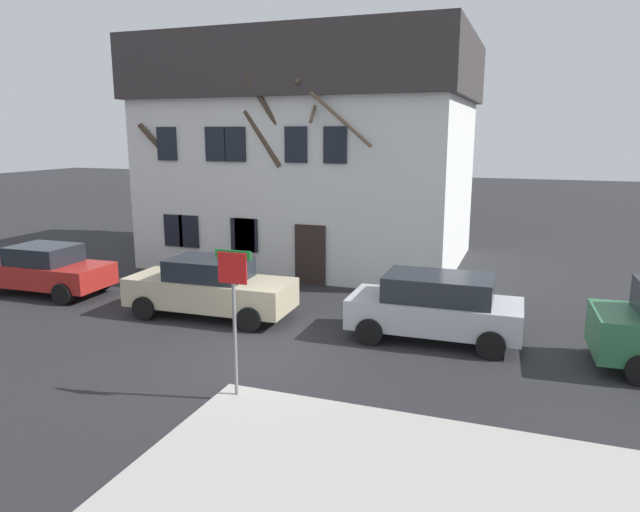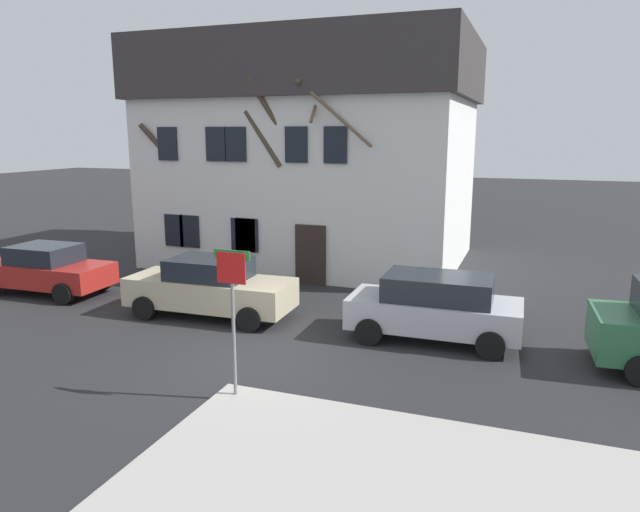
{
  "view_description": "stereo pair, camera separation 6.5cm",
  "coord_description": "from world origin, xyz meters",
  "px_view_note": "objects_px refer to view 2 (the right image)",
  "views": [
    {
      "loc": [
        5.84,
        -11.65,
        5.19
      ],
      "look_at": [
        0.13,
        4.04,
        1.66
      ],
      "focal_mm": 32.79,
      "sensor_mm": 36.0,
      "label": 1
    },
    {
      "loc": [
        5.9,
        -11.62,
        5.19
      ],
      "look_at": [
        0.13,
        4.04,
        1.66
      ],
      "focal_mm": 32.79,
      "sensor_mm": 36.0,
      "label": 2
    }
  ],
  "objects_px": {
    "bicycle_leaning": "(250,264)",
    "car_silver_wagon": "(435,306)",
    "car_beige_sedan": "(210,287)",
    "tree_bare_mid": "(274,163)",
    "building_main": "(315,151)",
    "street_sign_pole": "(232,297)",
    "tree_bare_far": "(351,172)",
    "car_red_sedan": "(46,269)",
    "tree_bare_near": "(170,186)"
  },
  "relations": [
    {
      "from": "car_red_sedan",
      "to": "car_beige_sedan",
      "type": "height_order",
      "value": "car_beige_sedan"
    },
    {
      "from": "tree_bare_mid",
      "to": "street_sign_pole",
      "type": "relative_size",
      "value": 2.86
    },
    {
      "from": "car_red_sedan",
      "to": "street_sign_pole",
      "type": "height_order",
      "value": "street_sign_pole"
    },
    {
      "from": "tree_bare_far",
      "to": "car_beige_sedan",
      "type": "relative_size",
      "value": 1.6
    },
    {
      "from": "tree_bare_far",
      "to": "street_sign_pole",
      "type": "xyz_separation_m",
      "value": [
        0.63,
        -9.64,
        -1.79
      ]
    },
    {
      "from": "tree_bare_mid",
      "to": "tree_bare_far",
      "type": "distance_m",
      "value": 2.89
    },
    {
      "from": "building_main",
      "to": "car_beige_sedan",
      "type": "distance_m",
      "value": 9.27
    },
    {
      "from": "street_sign_pole",
      "to": "car_silver_wagon",
      "type": "bearing_deg",
      "value": 57.13
    },
    {
      "from": "tree_bare_mid",
      "to": "bicycle_leaning",
      "type": "xyz_separation_m",
      "value": [
        -1.08,
        0.03,
        -3.78
      ]
    },
    {
      "from": "car_red_sedan",
      "to": "car_beige_sedan",
      "type": "relative_size",
      "value": 0.9
    },
    {
      "from": "tree_bare_near",
      "to": "car_beige_sedan",
      "type": "relative_size",
      "value": 1.27
    },
    {
      "from": "tree_bare_mid",
      "to": "tree_bare_far",
      "type": "bearing_deg",
      "value": -0.46
    },
    {
      "from": "tree_bare_near",
      "to": "bicycle_leaning",
      "type": "bearing_deg",
      "value": -1.67
    },
    {
      "from": "tree_bare_far",
      "to": "street_sign_pole",
      "type": "height_order",
      "value": "tree_bare_far"
    },
    {
      "from": "tree_bare_near",
      "to": "car_red_sedan",
      "type": "distance_m",
      "value": 5.68
    },
    {
      "from": "tree_bare_far",
      "to": "car_silver_wagon",
      "type": "distance_m",
      "value": 6.81
    },
    {
      "from": "tree_bare_near",
      "to": "car_silver_wagon",
      "type": "bearing_deg",
      "value": -24.05
    },
    {
      "from": "tree_bare_near",
      "to": "car_red_sedan",
      "type": "relative_size",
      "value": 1.42
    },
    {
      "from": "car_red_sedan",
      "to": "car_silver_wagon",
      "type": "distance_m",
      "value": 12.72
    },
    {
      "from": "tree_bare_near",
      "to": "car_beige_sedan",
      "type": "height_order",
      "value": "tree_bare_near"
    },
    {
      "from": "building_main",
      "to": "street_sign_pole",
      "type": "relative_size",
      "value": 4.09
    },
    {
      "from": "car_beige_sedan",
      "to": "building_main",
      "type": "bearing_deg",
      "value": 90.13
    },
    {
      "from": "tree_bare_mid",
      "to": "car_red_sedan",
      "type": "height_order",
      "value": "tree_bare_mid"
    },
    {
      "from": "car_beige_sedan",
      "to": "bicycle_leaning",
      "type": "xyz_separation_m",
      "value": [
        -1.34,
        5.12,
        -0.49
      ]
    },
    {
      "from": "building_main",
      "to": "street_sign_pole",
      "type": "distance_m",
      "value": 13.72
    },
    {
      "from": "building_main",
      "to": "street_sign_pole",
      "type": "height_order",
      "value": "building_main"
    },
    {
      "from": "tree_bare_near",
      "to": "tree_bare_far",
      "type": "height_order",
      "value": "tree_bare_far"
    },
    {
      "from": "building_main",
      "to": "tree_bare_mid",
      "type": "xyz_separation_m",
      "value": [
        -0.23,
        -3.45,
        -0.29
      ]
    },
    {
      "from": "tree_bare_near",
      "to": "building_main",
      "type": "bearing_deg",
      "value": 34.95
    },
    {
      "from": "car_silver_wagon",
      "to": "tree_bare_near",
      "type": "bearing_deg",
      "value": 155.95
    },
    {
      "from": "tree_bare_far",
      "to": "street_sign_pole",
      "type": "bearing_deg",
      "value": -86.27
    },
    {
      "from": "tree_bare_near",
      "to": "street_sign_pole",
      "type": "xyz_separation_m",
      "value": [
        8.03,
        -9.8,
        -1.05
      ]
    },
    {
      "from": "building_main",
      "to": "tree_bare_far",
      "type": "height_order",
      "value": "building_main"
    },
    {
      "from": "bicycle_leaning",
      "to": "car_silver_wagon",
      "type": "bearing_deg",
      "value": -32.3
    },
    {
      "from": "tree_bare_far",
      "to": "bicycle_leaning",
      "type": "bearing_deg",
      "value": 179.26
    },
    {
      "from": "building_main",
      "to": "tree_bare_near",
      "type": "height_order",
      "value": "building_main"
    },
    {
      "from": "tree_bare_far",
      "to": "car_silver_wagon",
      "type": "xyz_separation_m",
      "value": [
        3.75,
        -4.82,
        -3.01
      ]
    },
    {
      "from": "car_silver_wagon",
      "to": "tree_bare_mid",
      "type": "bearing_deg",
      "value": 143.82
    },
    {
      "from": "building_main",
      "to": "car_silver_wagon",
      "type": "relative_size",
      "value": 2.87
    },
    {
      "from": "building_main",
      "to": "car_beige_sedan",
      "type": "bearing_deg",
      "value": -89.87
    },
    {
      "from": "tree_bare_near",
      "to": "car_silver_wagon",
      "type": "height_order",
      "value": "tree_bare_near"
    },
    {
      "from": "tree_bare_mid",
      "to": "car_red_sedan",
      "type": "distance_m",
      "value": 8.44
    },
    {
      "from": "tree_bare_far",
      "to": "bicycle_leaning",
      "type": "xyz_separation_m",
      "value": [
        -3.96,
        0.05,
        -3.53
      ]
    },
    {
      "from": "car_beige_sedan",
      "to": "bicycle_leaning",
      "type": "relative_size",
      "value": 2.87
    },
    {
      "from": "tree_bare_mid",
      "to": "street_sign_pole",
      "type": "distance_m",
      "value": 10.49
    },
    {
      "from": "building_main",
      "to": "tree_bare_near",
      "type": "bearing_deg",
      "value": -145.05
    },
    {
      "from": "tree_bare_far",
      "to": "bicycle_leaning",
      "type": "height_order",
      "value": "tree_bare_far"
    },
    {
      "from": "car_beige_sedan",
      "to": "car_silver_wagon",
      "type": "distance_m",
      "value": 6.38
    },
    {
      "from": "building_main",
      "to": "tree_bare_mid",
      "type": "relative_size",
      "value": 1.43
    },
    {
      "from": "building_main",
      "to": "bicycle_leaning",
      "type": "height_order",
      "value": "building_main"
    }
  ]
}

